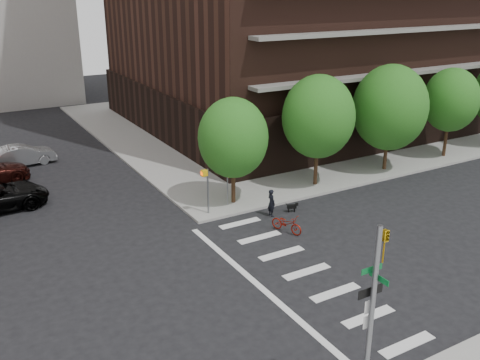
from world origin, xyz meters
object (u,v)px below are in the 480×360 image
(traffic_signal, at_px, (370,334))
(scooter, at_px, (287,223))
(dog_walker, at_px, (271,203))
(parked_car_silver, at_px, (22,155))

(traffic_signal, bearing_deg, scooter, 66.09)
(scooter, xyz_separation_m, dog_walker, (0.45, 2.15, 0.29))
(traffic_signal, distance_m, parked_car_silver, 30.24)
(traffic_signal, height_order, dog_walker, traffic_signal)
(traffic_signal, relative_size, scooter, 3.23)
(traffic_signal, distance_m, dog_walker, 14.69)
(scooter, relative_size, dog_walker, 1.19)
(traffic_signal, relative_size, dog_walker, 3.83)
(dog_walker, bearing_deg, scooter, 168.53)
(traffic_signal, relative_size, parked_car_silver, 1.31)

